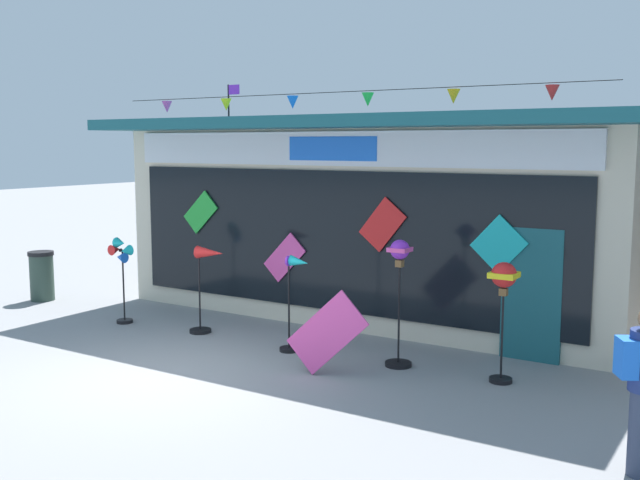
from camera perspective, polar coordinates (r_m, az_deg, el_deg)
The scene contains 9 objects.
ground_plane at distance 10.84m, azimuth -11.65°, elevation -10.05°, with size 80.00×80.00×0.00m, color gray.
kite_shop_building at distance 15.07m, azimuth 6.43°, elevation 2.20°, with size 10.00×6.51×5.09m.
wind_spinner_far_left at distance 13.72m, azimuth -15.09°, elevation -1.63°, with size 0.45×0.29×1.57m.
wind_spinner_left at distance 12.66m, azimuth -8.72°, elevation -2.62°, with size 0.70×0.37×1.52m.
wind_spinner_center_left at distance 11.43m, azimuth -1.95°, elevation -3.99°, with size 0.56×0.30×1.52m.
wind_spinner_center_right at distance 10.71m, azimuth 6.15°, elevation -3.00°, with size 0.39×0.39×1.87m.
wind_spinner_right at distance 10.23m, azimuth 13.99°, elevation -3.56°, with size 0.35×0.35×1.66m.
trash_bin at distance 16.36m, azimuth -20.68°, elevation -2.59°, with size 0.52×0.52×1.02m.
display_kite_on_ground at distance 10.39m, azimuth 0.54°, elevation -7.17°, with size 0.62×0.03×1.12m, color #EA4CA3.
Camera 1 is at (7.24, -7.40, 3.23)m, focal length 41.46 mm.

